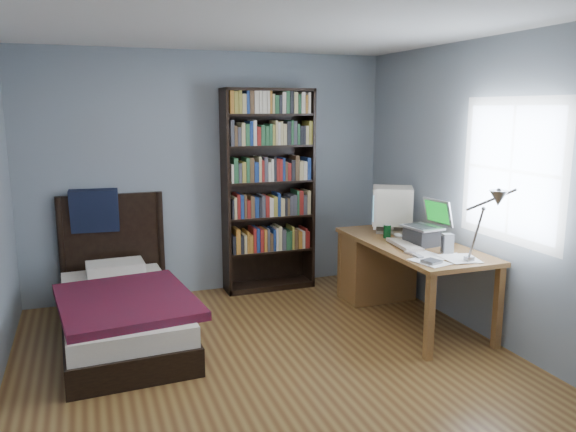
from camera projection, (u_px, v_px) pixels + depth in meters
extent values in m
plane|color=brown|center=(277.00, 373.00, 4.15)|extent=(4.20, 4.20, 0.00)
plane|color=white|center=(276.00, 20.00, 3.68)|extent=(4.20, 4.20, 0.00)
cube|color=gray|center=(211.00, 174.00, 5.85)|extent=(3.80, 0.04, 2.50)
cube|color=gray|center=(469.00, 305.00, 1.98)|extent=(3.80, 0.04, 2.50)
cube|color=gray|center=(498.00, 193.00, 4.55)|extent=(0.04, 4.20, 2.50)
cube|color=white|center=(511.00, 171.00, 4.37)|extent=(0.01, 1.14, 1.14)
cube|color=white|center=(511.00, 171.00, 4.37)|extent=(0.01, 1.00, 1.00)
cube|color=brown|center=(412.00, 245.00, 5.08)|extent=(0.75, 1.68, 0.04)
cube|color=brown|center=(430.00, 318.00, 4.31)|extent=(0.06, 0.06, 0.69)
cube|color=brown|center=(498.00, 308.00, 4.53)|extent=(0.06, 0.06, 0.69)
cube|color=brown|center=(341.00, 265.00, 5.77)|extent=(0.06, 0.06, 0.69)
cube|color=brown|center=(396.00, 259.00, 5.99)|extent=(0.06, 0.06, 0.69)
cube|color=brown|center=(377.00, 266.00, 5.72)|extent=(0.69, 0.40, 0.68)
cube|color=beige|center=(389.00, 231.00, 5.51)|extent=(0.32, 0.30, 0.03)
cylinder|color=beige|center=(389.00, 226.00, 5.51)|extent=(0.09, 0.09, 0.06)
cube|color=beige|center=(392.00, 205.00, 5.48)|extent=(0.51, 0.50, 0.36)
cube|color=#BBAE9C|center=(375.00, 207.00, 5.41)|extent=(0.21, 0.34, 0.38)
cube|color=#3996CE|center=(374.00, 207.00, 5.41)|extent=(0.15, 0.25, 0.25)
cube|color=#2D2D30|center=(422.00, 237.00, 4.99)|extent=(0.25, 0.29, 0.15)
cube|color=silver|center=(422.00, 227.00, 4.97)|extent=(0.29, 0.36, 0.02)
cube|color=#2D2D30|center=(420.00, 226.00, 4.96)|extent=(0.19, 0.28, 0.00)
cube|color=silver|center=(438.00, 212.00, 5.00)|extent=(0.12, 0.34, 0.24)
cube|color=#0CBF26|center=(437.00, 212.00, 5.00)|extent=(0.09, 0.28, 0.19)
cube|color=#99999E|center=(469.00, 259.00, 4.45)|extent=(0.06, 0.05, 0.04)
cylinder|color=#99999E|center=(476.00, 233.00, 4.34)|extent=(0.02, 0.15, 0.41)
cylinder|color=#99999E|center=(491.00, 200.00, 4.05)|extent=(0.17, 0.34, 0.21)
cone|color=#99999E|center=(498.00, 198.00, 3.86)|extent=(0.13, 0.13, 0.11)
cube|color=#BBAE9C|center=(405.00, 245.00, 4.95)|extent=(0.22, 0.45, 0.04)
cube|color=gray|center=(447.00, 244.00, 4.69)|extent=(0.10, 0.10, 0.17)
cylinder|color=#073714|center=(387.00, 231.00, 5.26)|extent=(0.07, 0.07, 0.13)
ellipsoid|color=silver|center=(398.00, 235.00, 5.29)|extent=(0.07, 0.12, 0.04)
cube|color=silver|center=(410.00, 253.00, 4.68)|extent=(0.07, 0.11, 0.02)
cube|color=gray|center=(418.00, 256.00, 4.57)|extent=(0.06, 0.10, 0.02)
cube|color=gray|center=(432.00, 262.00, 4.40)|extent=(0.15, 0.15, 0.03)
cube|color=black|center=(226.00, 193.00, 5.77)|extent=(0.03, 0.30, 2.13)
cube|color=black|center=(309.00, 189.00, 6.09)|extent=(0.03, 0.30, 2.13)
cube|color=black|center=(268.00, 90.00, 5.73)|extent=(0.96, 0.30, 0.03)
cube|color=black|center=(269.00, 285.00, 6.13)|extent=(0.96, 0.30, 0.06)
cube|color=black|center=(264.00, 189.00, 6.06)|extent=(0.96, 0.02, 2.13)
cube|color=olive|center=(269.00, 189.00, 5.91)|extent=(0.88, 0.22, 1.93)
cube|color=black|center=(122.00, 326.00, 4.75)|extent=(1.03, 1.94, 0.22)
cube|color=beige|center=(121.00, 305.00, 4.72)|extent=(0.99, 1.88, 0.16)
cube|color=maroon|center=(126.00, 301.00, 4.49)|extent=(1.14, 1.34, 0.07)
cube|color=beige|center=(115.00, 268.00, 5.34)|extent=(0.54, 0.35, 0.12)
cube|color=black|center=(113.00, 249.00, 5.60)|extent=(1.01, 0.05, 1.10)
cylinder|color=black|center=(62.00, 253.00, 5.42)|extent=(0.06, 0.06, 1.10)
cylinder|color=black|center=(161.00, 245.00, 5.74)|extent=(0.06, 0.06, 1.10)
cube|color=black|center=(94.00, 211.00, 5.45)|extent=(0.46, 0.20, 0.43)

